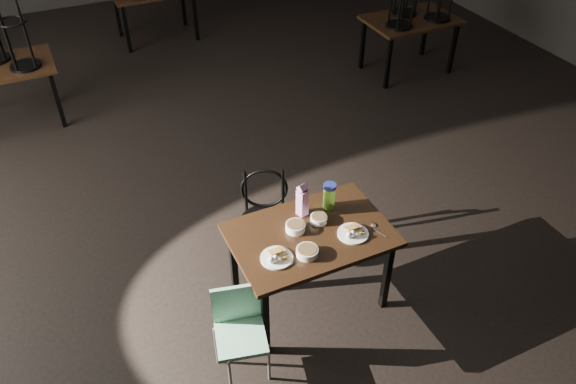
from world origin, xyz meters
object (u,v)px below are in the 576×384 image
juice_carton (302,200)px  main_table (310,240)px  water_bottle (329,196)px  bentwood_chair (265,211)px  school_chair (239,326)px

juice_carton → main_table: bearing=-99.7°
main_table → water_bottle: water_bottle is taller
juice_carton → water_bottle: (0.23, -0.01, -0.02)m
main_table → juice_carton: (0.04, 0.22, 0.21)m
water_bottle → bentwood_chair: water_bottle is taller
main_table → juice_carton: juice_carton is taller
water_bottle → school_chair: 1.21m
school_chair → bentwood_chair: bearing=71.1°
school_chair → main_table: bearing=39.2°
water_bottle → bentwood_chair: (-0.38, 0.41, -0.34)m
water_bottle → school_chair: water_bottle is taller
main_table → school_chair: main_table is taller
school_chair → water_bottle: bearing=42.8°
juice_carton → water_bottle: 0.23m
juice_carton → bentwood_chair: juice_carton is taller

